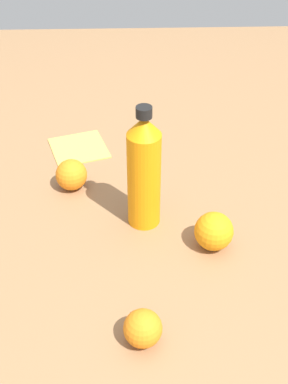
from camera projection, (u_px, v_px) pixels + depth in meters
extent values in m
plane|color=olive|center=(165.00, 222.00, 1.12)|extent=(2.40, 2.40, 0.00)
cylinder|color=orange|center=(144.00, 180.00, 1.06)|extent=(0.07, 0.07, 0.22)
cone|color=orange|center=(144.00, 126.00, 0.98)|extent=(0.07, 0.07, 0.04)
cylinder|color=black|center=(144.00, 112.00, 0.96)|extent=(0.03, 0.03, 0.02)
sphere|color=orange|center=(71.00, 175.00, 1.20)|extent=(0.08, 0.08, 0.08)
sphere|color=orange|center=(143.00, 328.00, 0.86)|extent=(0.07, 0.07, 0.07)
sphere|color=orange|center=(214.00, 231.00, 1.04)|extent=(0.08, 0.08, 0.08)
cube|color=#E5B24C|center=(79.00, 148.00, 1.36)|extent=(0.18, 0.18, 0.01)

